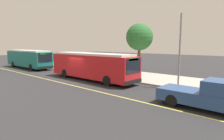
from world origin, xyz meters
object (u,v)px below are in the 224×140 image
at_px(transit_bus_main, 92,65).
at_px(pickup_truck, 208,96).
at_px(transit_bus_second, 28,58).
at_px(route_sign_post, 112,61).
at_px(waiting_bench, 107,68).
at_px(pedestrian_commuter, 86,65).

relative_size(transit_bus_main, pickup_truck, 2.10).
height_order(transit_bus_second, route_sign_post, same).
xyz_separation_m(transit_bus_second, waiting_bench, (13.45, 4.69, -0.98)).
distance_m(transit_bus_main, pickup_truck, 12.55).
xyz_separation_m(pickup_truck, waiting_bench, (-14.63, 6.57, -0.22)).
distance_m(waiting_bench, route_sign_post, 3.98).
bearing_deg(route_sign_post, pedestrian_commuter, 176.87).
bearing_deg(waiting_bench, pedestrian_commuter, -137.17).
bearing_deg(transit_bus_second, route_sign_post, 8.48).
bearing_deg(route_sign_post, transit_bus_main, -107.42).
bearing_deg(pickup_truck, transit_bus_main, 171.67).
bearing_deg(waiting_bench, route_sign_post, -36.54).
bearing_deg(transit_bus_main, route_sign_post, 72.58).
height_order(pickup_truck, waiting_bench, pickup_truck).
relative_size(transit_bus_main, route_sign_post, 4.06).
height_order(transit_bus_main, waiting_bench, transit_bus_main).
distance_m(transit_bus_second, pickup_truck, 28.15).
height_order(waiting_bench, route_sign_post, route_sign_post).
xyz_separation_m(pickup_truck, pedestrian_commuter, (-16.74, 4.62, 0.26)).
xyz_separation_m(transit_bus_second, pickup_truck, (28.08, -1.88, -0.76)).
bearing_deg(route_sign_post, transit_bus_second, -171.52).
xyz_separation_m(transit_bus_second, route_sign_post, (16.47, 2.46, 0.34)).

